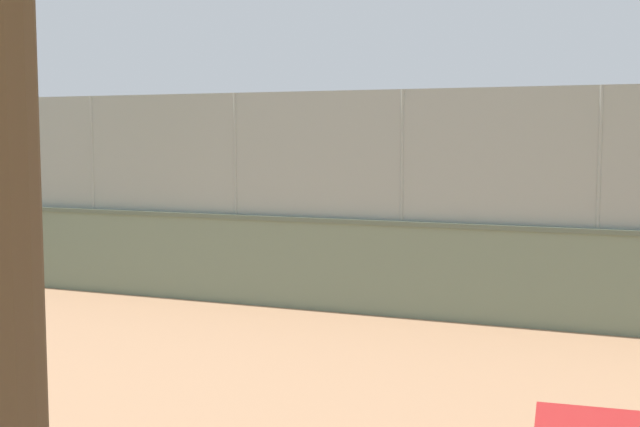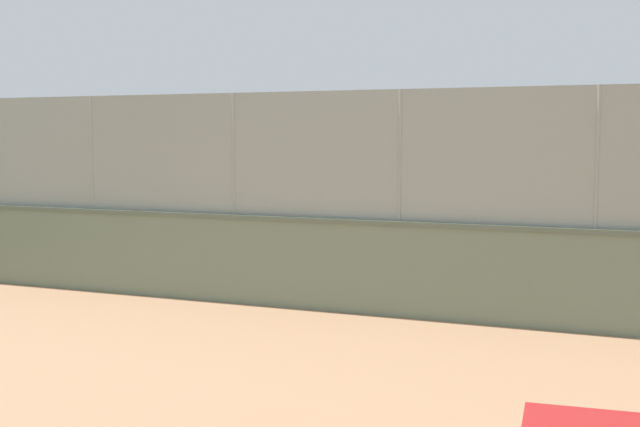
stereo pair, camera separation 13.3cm
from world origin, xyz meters
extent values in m
plane|color=tan|center=(0.00, 0.00, 0.00)|extent=(260.00, 260.00, 0.00)
cube|color=slate|center=(0.99, 13.10, 0.78)|extent=(31.99, 1.40, 1.56)
cube|color=#556151|center=(0.99, 13.10, 1.60)|extent=(31.99, 1.46, 0.08)
cube|color=gray|center=(0.99, 13.10, 2.74)|extent=(31.34, 1.15, 2.20)
cylinder|color=gray|center=(-5.28, 12.88, 2.74)|extent=(0.07, 0.07, 2.20)
cylinder|color=gray|center=(-2.15, 12.99, 2.74)|extent=(0.07, 0.07, 2.20)
cylinder|color=gray|center=(0.99, 13.10, 2.74)|extent=(0.07, 0.07, 2.20)
cylinder|color=gray|center=(4.12, 13.21, 2.74)|extent=(0.07, 0.07, 2.20)
cylinder|color=navy|center=(2.80, 4.68, 0.40)|extent=(0.15, 0.15, 0.81)
cylinder|color=navy|center=(2.79, 4.88, 0.40)|extent=(0.15, 0.15, 0.81)
cylinder|color=#D14C42|center=(2.80, 4.78, 1.11)|extent=(0.35, 0.35, 0.60)
cylinder|color=tan|center=(2.85, 4.47, 1.23)|extent=(0.57, 0.11, 0.17)
cylinder|color=tan|center=(3.09, 5.09, 1.23)|extent=(0.57, 0.11, 0.17)
sphere|color=tan|center=(2.80, 4.78, 1.52)|extent=(0.23, 0.23, 0.23)
cylinder|color=white|center=(2.80, 4.78, 1.62)|extent=(0.25, 0.25, 0.05)
cylinder|color=black|center=(3.27, 5.10, 1.23)|extent=(0.30, 0.05, 0.04)
ellipsoid|color=#333338|center=(3.49, 5.10, 1.23)|extent=(0.30, 0.04, 0.24)
cylinder|color=black|center=(0.69, 8.56, 0.36)|extent=(0.21, 0.21, 0.73)
cylinder|color=black|center=(0.57, 8.40, 0.36)|extent=(0.21, 0.21, 0.73)
cylinder|color=#D14C42|center=(0.63, 8.48, 0.99)|extent=(0.47, 0.47, 0.54)
cylinder|color=brown|center=(0.75, 8.74, 1.10)|extent=(0.47, 0.36, 0.16)
cylinder|color=brown|center=(0.22, 8.42, 1.10)|extent=(0.47, 0.36, 0.16)
sphere|color=brown|center=(0.63, 8.48, 1.37)|extent=(0.21, 0.21, 0.21)
cylinder|color=red|center=(0.63, 8.48, 1.45)|extent=(0.30, 0.30, 0.05)
cylinder|color=navy|center=(0.97, 4.52, 0.41)|extent=(0.19, 0.19, 0.81)
cylinder|color=navy|center=(0.78, 4.45, 0.41)|extent=(0.19, 0.19, 0.81)
cylinder|color=orange|center=(0.87, 4.48, 1.11)|extent=(0.44, 0.44, 0.60)
cylinder|color=brown|center=(1.14, 4.64, 1.23)|extent=(0.28, 0.57, 0.17)
cylinder|color=brown|center=(0.48, 4.66, 1.23)|extent=(0.28, 0.57, 0.17)
sphere|color=brown|center=(0.87, 4.48, 1.53)|extent=(0.23, 0.23, 0.23)
cylinder|color=navy|center=(0.87, 4.48, 1.63)|extent=(0.31, 0.31, 0.05)
cylinder|color=black|center=(0.42, 4.83, 1.23)|extent=(0.14, 0.29, 0.04)
ellipsoid|color=#333338|center=(0.34, 5.04, 1.23)|extent=(0.13, 0.29, 0.24)
sphere|color=white|center=(3.96, 6.55, 1.50)|extent=(0.10, 0.10, 0.10)
sphere|color=white|center=(3.53, 12.04, 0.05)|extent=(0.10, 0.10, 0.10)
cube|color=#4C6B4C|center=(6.53, 11.55, 0.45)|extent=(1.61, 0.44, 0.06)
cube|color=#4C6B4C|center=(6.52, 11.71, 0.67)|extent=(1.60, 0.10, 0.40)
cube|color=#333338|center=(5.89, 11.52, 0.23)|extent=(0.07, 0.38, 0.45)
cube|color=#333338|center=(7.17, 11.57, 0.23)|extent=(0.07, 0.38, 0.45)
camera|label=1|loc=(-6.36, 26.08, 3.05)|focal=45.78mm
camera|label=2|loc=(-6.48, 26.03, 3.05)|focal=45.78mm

